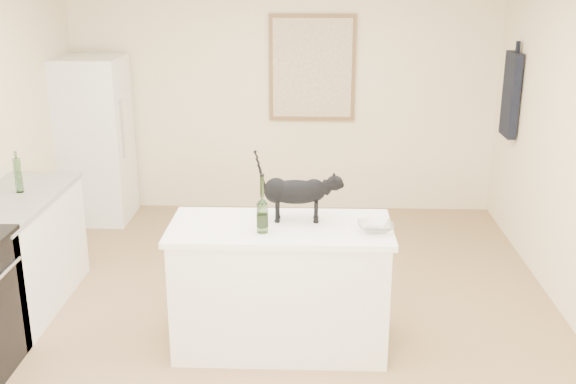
# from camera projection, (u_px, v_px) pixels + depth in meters

# --- Properties ---
(floor) EXTENTS (5.50, 5.50, 0.00)m
(floor) POSITION_uv_depth(u_px,v_px,m) (268.00, 329.00, 5.12)
(floor) COLOR #91714D
(floor) RESTS_ON ground
(wall_back) EXTENTS (4.50, 0.00, 4.50)m
(wall_back) POSITION_uv_depth(u_px,v_px,m) (284.00, 91.00, 7.33)
(wall_back) COLOR #F4E1BD
(wall_back) RESTS_ON ground
(island_base) EXTENTS (1.44, 0.67, 0.86)m
(island_base) POSITION_uv_depth(u_px,v_px,m) (281.00, 289.00, 4.79)
(island_base) COLOR white
(island_base) RESTS_ON floor
(island_top) EXTENTS (1.50, 0.70, 0.04)m
(island_top) POSITION_uv_depth(u_px,v_px,m) (280.00, 228.00, 4.65)
(island_top) COLOR white
(island_top) RESTS_ON island_base
(left_cabinets) EXTENTS (0.60, 1.40, 0.86)m
(left_cabinets) POSITION_uv_depth(u_px,v_px,m) (18.00, 256.00, 5.34)
(left_cabinets) COLOR white
(left_cabinets) RESTS_ON floor
(left_countertop) EXTENTS (0.62, 1.44, 0.04)m
(left_countertop) POSITION_uv_depth(u_px,v_px,m) (11.00, 201.00, 5.20)
(left_countertop) COLOR gray
(left_countertop) RESTS_ON left_cabinets
(fridge) EXTENTS (0.68, 0.68, 1.70)m
(fridge) POSITION_uv_depth(u_px,v_px,m) (94.00, 140.00, 7.16)
(fridge) COLOR white
(fridge) RESTS_ON floor
(artwork_frame) EXTENTS (0.90, 0.03, 1.10)m
(artwork_frame) POSITION_uv_depth(u_px,v_px,m) (312.00, 68.00, 7.22)
(artwork_frame) COLOR brown
(artwork_frame) RESTS_ON wall_back
(artwork_canvas) EXTENTS (0.82, 0.00, 1.02)m
(artwork_canvas) POSITION_uv_depth(u_px,v_px,m) (312.00, 68.00, 7.20)
(artwork_canvas) COLOR beige
(artwork_canvas) RESTS_ON wall_back
(hanging_garment) EXTENTS (0.08, 0.34, 0.80)m
(hanging_garment) POSITION_uv_depth(u_px,v_px,m) (511.00, 95.00, 6.56)
(hanging_garment) COLOR black
(hanging_garment) RESTS_ON wall_right
(black_cat) EXTENTS (0.53, 0.16, 0.37)m
(black_cat) POSITION_uv_depth(u_px,v_px,m) (296.00, 195.00, 4.68)
(black_cat) COLOR black
(black_cat) RESTS_ON island_top
(wine_bottle) EXTENTS (0.09, 0.09, 0.35)m
(wine_bottle) POSITION_uv_depth(u_px,v_px,m) (262.00, 207.00, 4.47)
(wine_bottle) COLOR #2B5923
(wine_bottle) RESTS_ON island_top
(glass_bowl) EXTENTS (0.26, 0.26, 0.06)m
(glass_bowl) POSITION_uv_depth(u_px,v_px,m) (376.00, 227.00, 4.53)
(glass_bowl) COLOR white
(glass_bowl) RESTS_ON island_top
(fridge_paper) EXTENTS (0.01, 0.16, 0.21)m
(fridge_paper) POSITION_uv_depth(u_px,v_px,m) (124.00, 112.00, 7.03)
(fridge_paper) COLOR white
(fridge_paper) RESTS_ON fridge
(counter_bottle_cluster) EXTENTS (0.12, 0.45, 0.27)m
(counter_bottle_cluster) POSITION_uv_depth(u_px,v_px,m) (3.00, 183.00, 5.11)
(counter_bottle_cluster) COLOR #1A4E1F
(counter_bottle_cluster) RESTS_ON left_countertop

